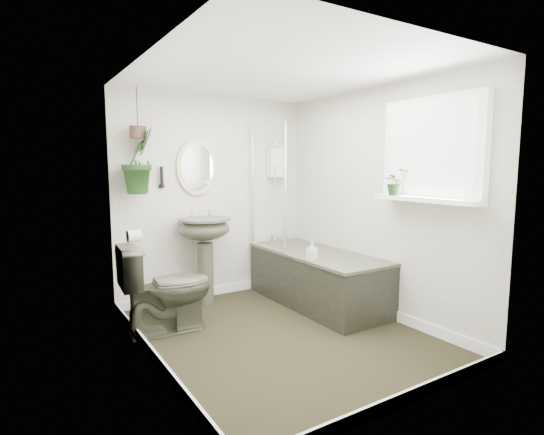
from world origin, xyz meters
TOP-DOWN VIEW (x-y plane):
  - floor at (0.00, 0.00)m, footprint 2.30×2.80m
  - ceiling at (0.00, 0.00)m, footprint 2.30×2.80m
  - wall_back at (0.00, 1.41)m, footprint 2.30×0.02m
  - wall_front at (0.00, -1.41)m, footprint 2.30×0.02m
  - wall_left at (-1.16, 0.00)m, footprint 0.02×2.80m
  - wall_right at (1.16, 0.00)m, footprint 0.02×2.80m
  - skirting at (0.00, 0.00)m, footprint 2.30×2.80m
  - bathtub at (0.80, 0.50)m, footprint 0.72×1.72m
  - bath_screen at (0.47, 0.99)m, footprint 0.04×0.72m
  - shower_box at (0.80, 1.34)m, footprint 0.20×0.10m
  - oval_mirror at (-0.22, 1.37)m, footprint 0.46×0.03m
  - wall_sconce at (-0.62, 1.36)m, footprint 0.04×0.04m
  - toilet_roll_holder at (-1.10, 0.70)m, footprint 0.11×0.11m
  - window_recess at (1.09, -0.70)m, footprint 0.08×1.00m
  - window_sill at (1.02, -0.70)m, footprint 0.18×1.00m
  - window_blinds at (1.04, -0.70)m, footprint 0.01×0.86m
  - toilet at (-0.85, 0.61)m, footprint 0.84×0.52m
  - pedestal_sink at (-0.22, 1.18)m, footprint 0.57×0.49m
  - sill_plant at (0.98, -0.40)m, footprint 0.24×0.22m
  - hanging_plant at (-0.88, 1.25)m, footprint 0.47×0.46m
  - soap_bottle at (0.51, 0.21)m, footprint 0.11×0.11m
  - hanging_pot at (-0.88, 1.25)m, footprint 0.16×0.16m

SIDE VIEW (x-z plane):
  - floor at x=0.00m, z-range -0.02..0.00m
  - skirting at x=0.00m, z-range 0.00..0.10m
  - bathtub at x=0.80m, z-range 0.00..0.58m
  - toilet at x=-0.85m, z-range 0.00..0.83m
  - pedestal_sink at x=-0.22m, z-range 0.00..0.96m
  - soap_bottle at x=0.51m, z-range 0.58..0.77m
  - toilet_roll_holder at x=-1.10m, z-range 0.84..0.96m
  - wall_back at x=0.00m, z-range 0.00..2.30m
  - wall_front at x=0.00m, z-range 0.00..2.30m
  - wall_left at x=-1.16m, z-range 0.00..2.30m
  - wall_right at x=1.16m, z-range 0.00..2.30m
  - window_sill at x=1.02m, z-range 1.21..1.25m
  - bath_screen at x=0.47m, z-range 0.58..1.98m
  - sill_plant at x=0.98m, z-range 1.25..1.49m
  - wall_sconce at x=-0.62m, z-range 1.29..1.51m
  - oval_mirror at x=-0.22m, z-range 1.19..1.81m
  - shower_box at x=0.80m, z-range 1.38..1.73m
  - hanging_plant at x=-0.88m, z-range 1.24..1.91m
  - window_recess at x=1.09m, z-range 1.20..2.10m
  - window_blinds at x=1.04m, z-range 1.27..2.03m
  - hanging_pot at x=-0.88m, z-range 1.79..1.91m
  - ceiling at x=0.00m, z-range 2.30..2.32m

